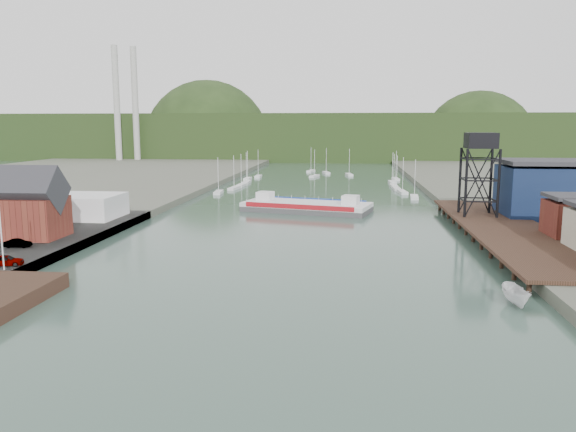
% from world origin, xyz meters
% --- Properties ---
extents(ground, '(600.00, 600.00, 0.00)m').
position_xyz_m(ground, '(0.00, 0.00, 0.00)').
color(ground, '#2B443B').
rests_on(ground, ground).
extents(west_quay, '(16.00, 80.00, 1.60)m').
position_xyz_m(west_quay, '(-40.00, 20.00, 0.80)').
color(west_quay, slate).
rests_on(west_quay, ground).
extents(east_pier, '(14.00, 70.00, 2.45)m').
position_xyz_m(east_pier, '(37.00, 45.00, 1.90)').
color(east_pier, black).
rests_on(east_pier, ground).
extents(harbor_building, '(12.20, 8.20, 8.90)m').
position_xyz_m(harbor_building, '(-42.00, 30.00, 6.09)').
color(harbor_building, '#5A2019').
rests_on(harbor_building, west_quay).
extents(white_shed, '(18.00, 12.00, 4.50)m').
position_xyz_m(white_shed, '(-44.00, 50.00, 3.85)').
color(white_shed, silver).
rests_on(white_shed, west_quay).
extents(flagpole, '(0.16, 0.16, 12.00)m').
position_xyz_m(flagpole, '(-33.00, 10.00, 7.60)').
color(flagpole, silver).
rests_on(flagpole, west_quay).
extents(lift_tower, '(6.50, 6.50, 16.00)m').
position_xyz_m(lift_tower, '(35.00, 58.00, 15.65)').
color(lift_tower, black).
rests_on(lift_tower, east_pier).
extents(blue_shed, '(20.50, 14.50, 11.30)m').
position_xyz_m(blue_shed, '(50.00, 60.00, 7.06)').
color(blue_shed, '#0C1835').
rests_on(blue_shed, east_land).
extents(marina_sailboats, '(57.71, 92.65, 0.90)m').
position_xyz_m(marina_sailboats, '(0.08, 138.46, 0.35)').
color(marina_sailboats, silver).
rests_on(marina_sailboats, ground).
extents(smokestacks, '(11.20, 8.20, 60.00)m').
position_xyz_m(smokestacks, '(-106.00, 232.50, 30.00)').
color(smokestacks, '#AEAEA8').
rests_on(smokestacks, ground).
extents(distant_hills, '(500.00, 120.00, 80.00)m').
position_xyz_m(distant_hills, '(-3.98, 301.35, 10.38)').
color(distant_hills, black).
rests_on(distant_hills, ground).
extents(chain_ferry, '(30.63, 18.25, 4.13)m').
position_xyz_m(chain_ferry, '(0.32, 73.14, 1.18)').
color(chain_ferry, '#434345').
rests_on(chain_ferry, ground).
extents(motorboat, '(2.52, 5.92, 2.24)m').
position_xyz_m(motorboat, '(28.16, 7.16, 1.12)').
color(motorboat, silver).
rests_on(motorboat, ground).
extents(car_west_a, '(4.58, 2.71, 1.46)m').
position_xyz_m(car_west_a, '(-34.00, 11.98, 2.33)').
color(car_west_a, '#999999').
rests_on(car_west_a, west_quay).
extents(car_west_b, '(3.99, 1.88, 1.26)m').
position_xyz_m(car_west_b, '(-38.92, 22.62, 2.23)').
color(car_west_b, '#999999').
rests_on(car_west_b, west_quay).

